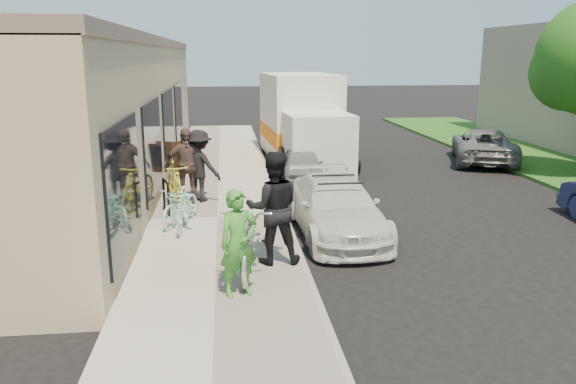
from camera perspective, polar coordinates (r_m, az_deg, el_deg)
name	(u,v)px	position (r m, az deg, el deg)	size (l,w,h in m)	color
ground	(328,268)	(10.24, 4.05, -7.69)	(120.00, 120.00, 0.00)	black
sidewalk	(218,220)	(12.90, -7.17, -2.85)	(3.00, 34.00, 0.15)	#A6A096
curb	(285,218)	(12.97, -0.30, -2.69)	(0.12, 34.00, 0.13)	gray
storefront	(108,110)	(17.77, -17.84, 7.91)	(3.60, 20.00, 4.22)	tan
bike_rack	(166,193)	(13.20, -12.29, -0.15)	(0.20, 0.55, 0.81)	black
sandwich_board	(183,157)	(17.95, -10.61, 3.55)	(0.73, 0.73, 0.93)	black
sedan_white	(336,207)	(11.93, 4.90, -1.57)	(1.79, 4.14, 1.23)	silver
sedan_silver	(302,165)	(16.91, 1.41, 2.75)	(1.20, 2.99, 1.02)	gray
moving_truck	(302,123)	(20.25, 1.48, 7.02)	(2.73, 6.37, 3.06)	silver
far_car_gray	(484,146)	(21.15, 19.27, 4.47)	(2.00, 4.33, 1.20)	#5B5D60
tandem_bike	(249,236)	(9.52, -3.99, -4.52)	(0.81, 2.32, 1.22)	silver
woman_rider	(238,243)	(8.51, -5.06, -5.23)	(0.60, 0.40, 1.66)	#38862C
man_standing	(273,208)	(9.78, -1.50, -1.62)	(0.97, 0.75, 1.99)	black
cruiser_bike_a	(183,209)	(11.96, -10.65, -1.74)	(0.42, 1.47, 0.88)	#9BE8D3
cruiser_bike_b	(181,205)	(12.42, -10.82, -1.29)	(0.55, 1.58, 0.83)	#9BE8D3
cruiser_bike_c	(175,184)	(13.86, -11.41, 0.79)	(0.51, 1.80, 1.08)	gold
bystander_a	(199,166)	(14.15, -9.01, 2.64)	(1.16, 0.67, 1.80)	black
bystander_b	(186,166)	(14.02, -10.32, 2.64)	(1.10, 0.46, 1.87)	#513E39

